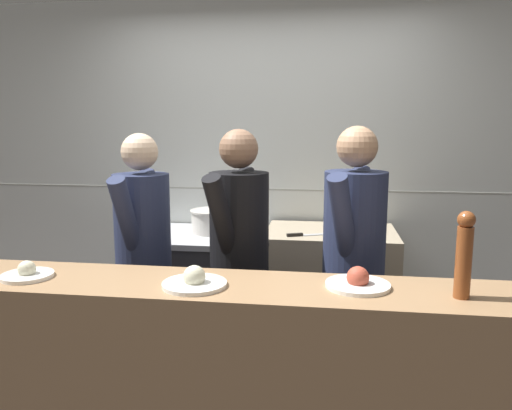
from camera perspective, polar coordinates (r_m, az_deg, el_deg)
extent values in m
cube|color=silver|center=(3.91, 1.67, 4.03)|extent=(8.00, 0.06, 2.60)
cube|color=gray|center=(3.90, 1.61, 1.79)|extent=(8.00, 0.00, 0.01)
cube|color=#38383D|center=(3.80, -6.48, -9.91)|extent=(0.92, 0.70, 0.82)
cube|color=#B7BABF|center=(3.68, -6.60, -3.57)|extent=(0.94, 0.71, 0.04)
cube|color=#B7BABF|center=(3.48, -7.90, -10.71)|extent=(0.83, 0.03, 0.10)
cube|color=gray|center=(3.68, 8.39, -9.91)|extent=(0.91, 0.65, 0.91)
cube|color=black|center=(3.56, 8.24, -17.74)|extent=(0.89, 0.04, 0.10)
cube|color=#93704C|center=(2.41, -3.85, -19.97)|extent=(2.65, 0.45, 0.97)
cylinder|color=beige|center=(3.69, -5.04, -1.87)|extent=(0.30, 0.30, 0.17)
cylinder|color=beige|center=(3.68, -5.06, -0.67)|extent=(0.32, 0.32, 0.01)
cone|color=#B7BABF|center=(3.52, 11.72, -2.26)|extent=(0.26, 0.26, 0.10)
cube|color=#B7BABF|center=(3.42, 7.71, -3.32)|extent=(0.29, 0.15, 0.01)
cube|color=black|center=(3.35, 4.45, -3.42)|extent=(0.11, 0.06, 0.02)
cylinder|color=white|center=(2.52, -24.68, -7.34)|extent=(0.23, 0.23, 0.02)
sphere|color=beige|center=(2.51, -24.72, -6.69)|extent=(0.08, 0.08, 0.08)
cylinder|color=white|center=(2.19, -7.04, -8.97)|extent=(0.28, 0.28, 0.02)
sphere|color=beige|center=(2.18, -7.06, -8.12)|extent=(0.10, 0.10, 0.10)
cylinder|color=white|center=(2.21, 11.54, -8.95)|extent=(0.28, 0.28, 0.02)
sphere|color=#B24733|center=(2.20, 11.57, -8.11)|extent=(0.10, 0.10, 0.10)
cylinder|color=brown|center=(2.16, 22.62, -6.10)|extent=(0.06, 0.06, 0.29)
sphere|color=brown|center=(2.12, 22.92, -1.55)|extent=(0.07, 0.07, 0.07)
cube|color=black|center=(3.21, -12.40, -14.51)|extent=(0.29, 0.20, 0.75)
cylinder|color=#262D4C|center=(3.00, -12.86, -2.43)|extent=(0.35, 0.35, 0.62)
sphere|color=beige|center=(2.95, -13.17, 5.95)|extent=(0.21, 0.21, 0.21)
cylinder|color=#262D4C|center=(3.16, -11.48, -0.44)|extent=(0.12, 0.32, 0.52)
cylinder|color=#262D4C|center=(2.82, -14.51, -1.75)|extent=(0.12, 0.32, 0.52)
cube|color=black|center=(3.02, -1.87, -15.77)|extent=(0.32, 0.25, 0.76)
cylinder|color=black|center=(2.79, -1.94, -2.71)|extent=(0.41, 0.41, 0.63)
sphere|color=#8C664C|center=(2.74, -1.99, 6.44)|extent=(0.22, 0.22, 0.22)
cylinder|color=black|center=(2.95, -0.26, -0.58)|extent=(0.18, 0.33, 0.53)
cylinder|color=black|center=(2.61, -3.86, -1.94)|extent=(0.18, 0.33, 0.53)
cube|color=black|center=(2.98, 10.74, -16.25)|extent=(0.33, 0.27, 0.77)
cylinder|color=#262D4C|center=(2.75, 11.19, -2.85)|extent=(0.43, 0.43, 0.64)
sphere|color=tan|center=(2.69, 11.49, 6.56)|extent=(0.22, 0.22, 0.22)
cylinder|color=#262D4C|center=(2.92, 12.38, -0.67)|extent=(0.20, 0.34, 0.53)
cylinder|color=#262D4C|center=(2.55, 9.93, -2.06)|extent=(0.20, 0.34, 0.53)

